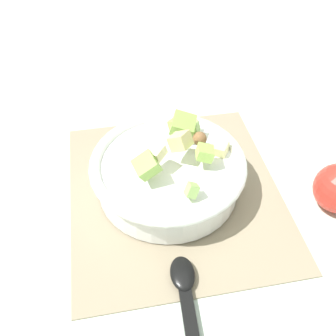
% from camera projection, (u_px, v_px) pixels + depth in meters
% --- Properties ---
extents(ground_plane, '(2.40, 2.40, 0.00)m').
position_uv_depth(ground_plane, '(175.00, 192.00, 0.68)').
color(ground_plane, silver).
extents(placemat, '(0.40, 0.36, 0.01)m').
position_uv_depth(placemat, '(175.00, 191.00, 0.68)').
color(placemat, gray).
rests_on(placemat, ground_plane).
extents(salad_bowl, '(0.26, 0.26, 0.12)m').
position_uv_depth(salad_bowl, '(168.00, 171.00, 0.66)').
color(salad_bowl, white).
rests_on(salad_bowl, placemat).
extents(serving_spoon, '(0.23, 0.04, 0.01)m').
position_uv_depth(serving_spoon, '(188.00, 306.00, 0.52)').
color(serving_spoon, black).
rests_on(serving_spoon, placemat).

